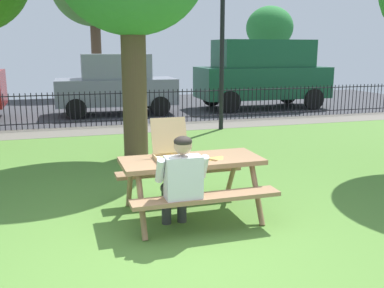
% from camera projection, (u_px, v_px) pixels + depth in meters
% --- Properties ---
extents(ground, '(28.00, 12.46, 0.02)m').
position_uv_depth(ground, '(135.00, 194.00, 6.64)').
color(ground, '#578637').
extents(cobblestone_walkway, '(28.00, 1.40, 0.01)m').
position_uv_depth(cobblestone_walkway, '(101.00, 130.00, 11.82)').
color(cobblestone_walkway, slate).
extents(street_asphalt, '(28.00, 7.75, 0.01)m').
position_uv_depth(street_asphalt, '(90.00, 109.00, 16.10)').
color(street_asphalt, '#38383D').
extents(picnic_table_foreground, '(1.82, 1.50, 0.79)m').
position_uv_depth(picnic_table_foreground, '(191.00, 171.00, 5.67)').
color(picnic_table_foreground, '#9C7451').
rests_on(picnic_table_foreground, ground).
extents(pizza_box_open, '(0.47, 0.57, 0.50)m').
position_uv_depth(pizza_box_open, '(172.00, 152.00, 5.60)').
color(pizza_box_open, tan).
rests_on(pizza_box_open, picnic_table_foreground).
extents(pizza_slice_on_table, '(0.28, 0.26, 0.02)m').
position_uv_depth(pizza_slice_on_table, '(216.00, 158.00, 5.62)').
color(pizza_slice_on_table, '#E4C74A').
rests_on(pizza_slice_on_table, picnic_table_foreground).
extents(adult_at_table, '(0.61, 0.59, 1.19)m').
position_uv_depth(adult_at_table, '(181.00, 180.00, 5.11)').
color(adult_at_table, '#373737').
rests_on(adult_at_table, ground).
extents(iron_fence_streetside, '(20.29, 0.03, 0.99)m').
position_uv_depth(iron_fence_streetside, '(98.00, 108.00, 12.37)').
color(iron_fence_streetside, black).
rests_on(iron_fence_streetside, ground).
extents(lamp_post_walkway, '(0.28, 0.28, 4.31)m').
position_uv_depth(lamp_post_walkway, '(222.00, 31.00, 11.44)').
color(lamp_post_walkway, black).
rests_on(lamp_post_walkway, ground).
extents(parked_car_left, '(3.95, 1.94, 1.98)m').
position_uv_depth(parked_car_left, '(116.00, 84.00, 14.57)').
color(parked_car_left, gray).
rests_on(parked_car_left, ground).
extents(parked_car_center, '(4.73, 2.13, 2.46)m').
position_uv_depth(parked_car_center, '(262.00, 72.00, 15.99)').
color(parked_car_center, '#164C32').
rests_on(parked_car_center, ground).
extents(far_tree_center, '(2.50, 2.50, 4.37)m').
position_uv_depth(far_tree_center, '(270.00, 29.00, 23.43)').
color(far_tree_center, brown).
rests_on(far_tree_center, ground).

